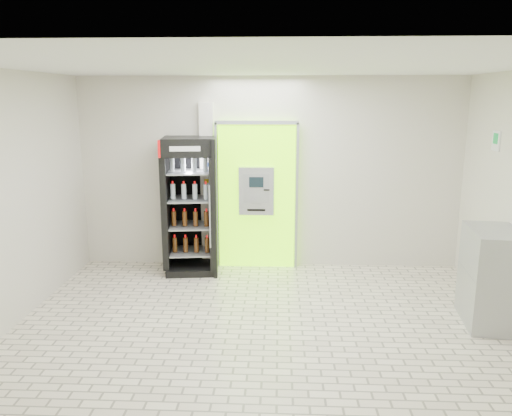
{
  "coord_description": "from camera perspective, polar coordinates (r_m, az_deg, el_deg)",
  "views": [
    {
      "loc": [
        0.15,
        -5.3,
        2.69
      ],
      "look_at": [
        -0.16,
        1.2,
        1.23
      ],
      "focal_mm": 35.0,
      "sensor_mm": 36.0,
      "label": 1
    }
  ],
  "objects": [
    {
      "name": "ground",
      "position": [
        5.94,
        0.99,
        -14.26
      ],
      "size": [
        6.0,
        6.0,
        0.0
      ],
      "primitive_type": "plane",
      "color": "beige",
      "rests_on": "ground"
    },
    {
      "name": "room_shell",
      "position": [
        5.37,
        1.06,
        3.56
      ],
      "size": [
        6.0,
        6.0,
        6.0
      ],
      "color": "beige",
      "rests_on": "ground"
    },
    {
      "name": "atm_assembly",
      "position": [
        7.87,
        0.08,
        1.52
      ],
      "size": [
        1.3,
        0.24,
        2.33
      ],
      "color": "#80F703",
      "rests_on": "ground"
    },
    {
      "name": "pillar",
      "position": [
        7.95,
        -5.53,
        2.53
      ],
      "size": [
        0.22,
        0.11,
        2.6
      ],
      "color": "silver",
      "rests_on": "ground"
    },
    {
      "name": "beverage_cooler",
      "position": [
        7.75,
        -7.41,
        -0.01
      ],
      "size": [
        0.86,
        0.8,
        2.09
      ],
      "rotation": [
        0.0,
        0.0,
        0.12
      ],
      "color": "black",
      "rests_on": "ground"
    },
    {
      "name": "steel_cabinet",
      "position": [
        6.63,
        25.36,
        -7.16
      ],
      "size": [
        0.68,
        0.94,
        1.17
      ],
      "rotation": [
        0.0,
        0.0,
        -0.11
      ],
      "color": "#9C9EA3",
      "rests_on": "ground"
    },
    {
      "name": "exit_sign",
      "position": [
        7.3,
        25.76,
        6.94
      ],
      "size": [
        0.02,
        0.22,
        0.26
      ],
      "color": "white",
      "rests_on": "room_shell"
    }
  ]
}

